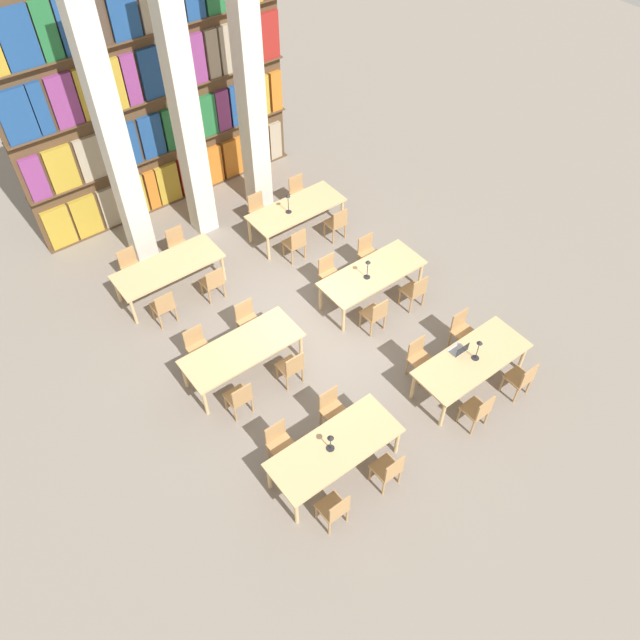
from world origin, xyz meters
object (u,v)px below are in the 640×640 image
Objects in this scene: desk_lamp_0 at (331,440)px; chair_12 at (375,314)px; chair_2 at (389,470)px; reading_table_0 at (335,449)px; chair_18 at (213,282)px; chair_21 at (259,210)px; pillar_right at (250,90)px; chair_8 at (240,397)px; reading_table_4 at (168,268)px; reading_table_2 at (242,350)px; pillar_center at (185,113)px; chair_9 at (198,346)px; chair_7 at (462,330)px; chair_13 at (330,273)px; desk_lamp_1 at (479,347)px; chair_15 at (368,252)px; chair_11 at (248,319)px; chair_14 at (415,291)px; chair_22 at (337,223)px; laptop at (459,350)px; chair_0 at (334,509)px; chair_16 at (164,306)px; desk_lamp_3 at (288,200)px; desk_lamp_2 at (368,266)px; chair_19 at (178,245)px; chair_20 at (296,243)px; chair_10 at (291,367)px; reading_table_3 at (372,275)px; reading_table_5 at (296,210)px; chair_6 at (521,378)px; chair_17 at (131,266)px; chair_1 at (280,442)px; chair_23 at (299,192)px; chair_5 at (419,357)px; chair_3 at (332,409)px.

chair_12 is at bearing 36.45° from desk_lamp_0.
reading_table_0 is at bearing 125.53° from chair_2.
chair_21 is at bearing 34.50° from chair_18.
chair_8 is at bearing -126.60° from pillar_right.
reading_table_2 is at bearing -89.32° from reading_table_4.
chair_9 is (-2.18, -3.60, -2.53)m from pillar_center.
chair_13 is (-1.09, 2.86, 0.00)m from chair_7.
chair_8 is at bearing 151.79° from desk_lamp_1.
chair_15 is at bearing -90.06° from chair_7.
chair_11 is 1.00× the size of chair_18.
chair_18 reaches higher than reading_table_2.
chair_22 is (0.08, 2.74, 0.00)m from chair_14.
laptop is at bearing 20.37° from chair_2.
chair_16 is (-0.07, 5.56, 0.00)m from chair_0.
desk_lamp_3 is at bearing -80.97° from chair_7.
chair_9 is at bearing -150.65° from desk_lamp_3.
desk_lamp_2 is at bearing 163.87° from chair_11.
desk_lamp_0 is 3.42m from chair_12.
pillar_right reaches higher than chair_19.
reading_table_0 is 0.98m from chair_0.
reading_table_2 is 2.63× the size of chair_20.
chair_10 is 2.81m from reading_table_3.
chair_14 is 1.00× the size of chair_19.
desk_lamp_1 is at bearing -89.89° from reading_table_5.
reading_table_0 is 2.63× the size of chair_8.
chair_0 and chair_21 have the same top height.
chair_6 is 8.39m from chair_17.
chair_19 reaches higher than reading_table_5.
chair_1 and chair_23 have the same top height.
desk_lamp_3 is at bearing 68.79° from chair_2.
chair_18 is at bearing 34.50° from chair_21.
reading_table_4 is (0.52, 3.61, 0.20)m from chair_8.
chair_12 is (3.28, -1.43, 0.00)m from chair_9.
desk_lamp_2 is at bearing 17.47° from chair_10.
chair_14 is 1.00× the size of chair_16.
desk_lamp_0 is 0.44× the size of chair_12.
chair_6 is at bearing 126.84° from chair_11.
chair_7 is at bearing 139.08° from chair_11.
chair_23 is (3.93, 0.71, -0.20)m from reading_table_4.
chair_7 is at bearing 24.05° from chair_2.
chair_5 is 1.77× the size of desk_lamp_1.
chair_0 and chair_19 have the same top height.
pillar_center is 6.85× the size of chair_7.
laptop is (2.54, -0.56, 0.31)m from chair_3.
chair_2 is 1.00× the size of chair_13.
chair_8 is at bearing 25.71° from chair_13.
chair_16 and chair_19 have the same top height.
chair_1 and chair_17 have the same top height.
chair_12 is at bearing 127.61° from chair_17.
chair_8 is (-0.05, 2.71, 0.00)m from chair_0.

